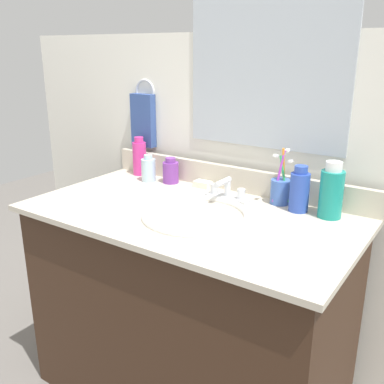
% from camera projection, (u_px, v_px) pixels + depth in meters
% --- Properties ---
extents(vanity_cabinet, '(1.05, 0.55, 0.71)m').
position_uv_depth(vanity_cabinet, '(189.00, 310.00, 1.56)').
color(vanity_cabinet, '#382316').
rests_on(vanity_cabinet, ground_plane).
extents(countertop, '(1.09, 0.60, 0.02)m').
position_uv_depth(countertop, '(189.00, 214.00, 1.44)').
color(countertop, beige).
rests_on(countertop, vanity_cabinet).
extents(backsplash, '(1.09, 0.02, 0.09)m').
position_uv_depth(backsplash, '(232.00, 178.00, 1.65)').
color(backsplash, beige).
rests_on(backsplash, countertop).
extents(back_wall, '(2.19, 0.04, 1.30)m').
position_uv_depth(back_wall, '(239.00, 205.00, 1.74)').
color(back_wall, white).
rests_on(back_wall, ground_plane).
extents(mirror_panel, '(0.60, 0.01, 0.56)m').
position_uv_depth(mirror_panel, '(266.00, 67.00, 1.50)').
color(mirror_panel, '#B2BCC6').
extents(towel_ring, '(0.10, 0.01, 0.10)m').
position_uv_depth(towel_ring, '(145.00, 91.00, 1.83)').
color(towel_ring, silver).
extents(hand_towel, '(0.11, 0.04, 0.22)m').
position_uv_depth(hand_towel, '(143.00, 120.00, 1.85)').
color(hand_towel, '#334C8C').
extents(sink_basin, '(0.35, 0.35, 0.11)m').
position_uv_depth(sink_basin, '(196.00, 225.00, 1.41)').
color(sink_basin, white).
rests_on(sink_basin, countertop).
extents(faucet, '(0.16, 0.10, 0.08)m').
position_uv_depth(faucet, '(227.00, 192.00, 1.54)').
color(faucet, silver).
rests_on(faucet, countertop).
extents(bottle_gel_clear, '(0.06, 0.06, 0.11)m').
position_uv_depth(bottle_gel_clear, '(149.00, 169.00, 1.75)').
color(bottle_gel_clear, silver).
rests_on(bottle_gel_clear, countertop).
extents(bottle_soap_pink, '(0.06, 0.06, 0.16)m').
position_uv_depth(bottle_soap_pink, '(140.00, 157.00, 1.84)').
color(bottle_soap_pink, '#D8338C').
rests_on(bottle_soap_pink, countertop).
extents(bottle_shampoo_blue, '(0.06, 0.06, 0.15)m').
position_uv_depth(bottle_shampoo_blue, '(299.00, 190.00, 1.42)').
color(bottle_shampoo_blue, '#2D4CB2').
rests_on(bottle_shampoo_blue, countertop).
extents(bottle_cream_purple, '(0.06, 0.06, 0.10)m').
position_uv_depth(bottle_cream_purple, '(171.00, 171.00, 1.73)').
color(bottle_cream_purple, '#7A3899').
rests_on(bottle_cream_purple, countertop).
extents(bottle_mouthwash_teal, '(0.07, 0.07, 0.18)m').
position_uv_depth(bottle_mouthwash_teal, '(331.00, 192.00, 1.37)').
color(bottle_mouthwash_teal, teal).
rests_on(bottle_mouthwash_teal, countertop).
extents(cup_blue_plastic, '(0.07, 0.07, 0.19)m').
position_uv_depth(cup_blue_plastic, '(280.00, 190.00, 1.50)').
color(cup_blue_plastic, '#3F66B7').
rests_on(cup_blue_plastic, countertop).
extents(soap_bar, '(0.06, 0.04, 0.02)m').
position_uv_depth(soap_bar, '(203.00, 184.00, 1.69)').
color(soap_bar, white).
rests_on(soap_bar, countertop).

